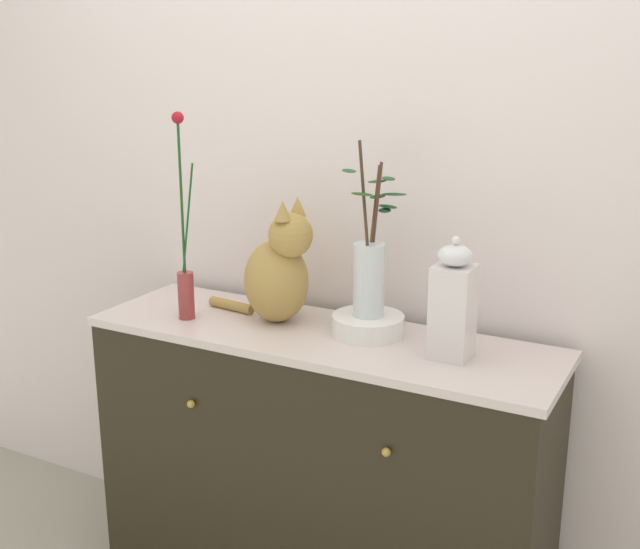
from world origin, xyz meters
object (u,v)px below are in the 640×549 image
Objects in this scene: sideboard at (320,474)px; vase_glass_clear at (369,272)px; cat_sitting at (279,271)px; jar_lidded_porcelain at (453,304)px; bowl_porcelain at (368,325)px; vase_slim_green at (185,271)px.

vase_glass_clear reaches higher than sideboard.
vase_glass_clear is (0.29, 0.02, 0.03)m from cat_sitting.
bowl_porcelain is at bearing 167.39° from jar_lidded_porcelain.
bowl_porcelain is at bearing 25.19° from sideboard.
cat_sitting is at bearing 22.13° from vase_slim_green.
sideboard is 2.80× the size of vase_glass_clear.
vase_glass_clear is at bearing 167.03° from jar_lidded_porcelain.
sideboard is 0.67m from vase_glass_clear.
vase_slim_green is 1.88× the size of jar_lidded_porcelain.
cat_sitting is 0.29m from vase_glass_clear.
jar_lidded_porcelain is (0.56, -0.04, -0.01)m from cat_sitting.
sideboard is 0.74m from jar_lidded_porcelain.
bowl_porcelain is 0.16m from vase_glass_clear.
jar_lidded_porcelain is at bearing -12.61° from bowl_porcelain.
vase_slim_green is (-0.27, -0.11, -0.01)m from cat_sitting.
jar_lidded_porcelain reaches higher than bowl_porcelain.
jar_lidded_porcelain is (0.27, -0.06, -0.04)m from vase_glass_clear.
sideboard is at bearing -154.81° from bowl_porcelain.
bowl_porcelain reaches higher than sideboard.
jar_lidded_porcelain is at bearing 4.87° from vase_slim_green.
vase_slim_green reaches higher than sideboard.
cat_sitting reaches higher than bowl_porcelain.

